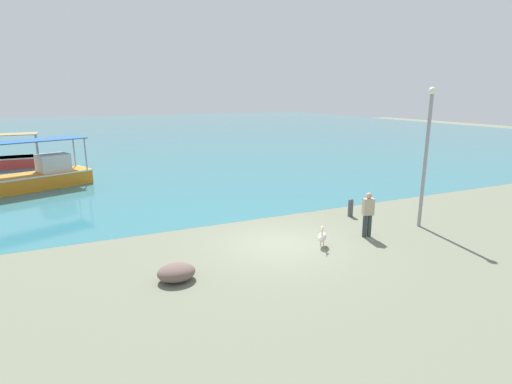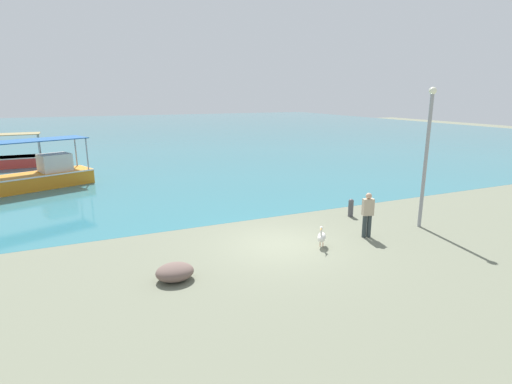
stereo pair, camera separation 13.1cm
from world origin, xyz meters
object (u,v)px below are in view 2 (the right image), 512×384
mooring_bollard (351,207)px  pelican (322,237)px  fishing_boat_near_left (7,160)px  lamp_post (427,150)px  net_pile (175,272)px  fisherman_standing (368,214)px  fishing_boat_outer (32,177)px

mooring_bollard → pelican: bearing=-141.3°
fishing_boat_near_left → lamp_post: (17.05, -22.22, 2.55)m
fishing_boat_near_left → mooring_bollard: 25.21m
lamp_post → net_pile: 10.47m
lamp_post → mooring_bollard: 3.86m
fisherman_standing → net_pile: fisherman_standing is taller
net_pile → fishing_boat_near_left: bearing=107.0°
fishing_boat_near_left → mooring_bollard: fishing_boat_near_left is taller
lamp_post → fisherman_standing: size_ratio=3.22×
fisherman_standing → pelican: bearing=-175.5°
fishing_boat_near_left → fishing_boat_outer: bearing=-74.5°
pelican → lamp_post: (4.82, 0.28, 2.70)m
fishing_boat_outer → fisherman_standing: 18.35m
lamp_post → net_pile: lamp_post is taller
fishing_boat_near_left → fisherman_standing: (14.31, -22.33, 0.38)m
fishing_boat_near_left → pelican: fishing_boat_near_left is taller
fishing_boat_near_left → pelican: 25.60m
pelican → fisherman_standing: 2.15m
fishing_boat_outer → lamp_post: size_ratio=1.27×
fishing_boat_outer → mooring_bollard: fishing_boat_outer is taller
fishing_boat_outer → lamp_post: (14.72, -13.78, 2.38)m
pelican → fishing_boat_outer: bearing=125.2°
fisherman_standing → lamp_post: bearing=2.4°
fishing_boat_outer → mooring_bollard: (13.03, -11.55, -0.27)m
fishing_boat_outer → pelican: size_ratio=8.60×
fishing_boat_near_left → fisherman_standing: 26.52m
fisherman_standing → net_pile: (-7.30, -0.61, -0.66)m
fishing_boat_outer → net_pile: size_ratio=6.33×
fishing_boat_near_left → net_pile: size_ratio=4.58×
net_pile → fishing_boat_outer: bearing=107.8°
mooring_bollard → fishing_boat_near_left: bearing=127.6°
lamp_post → mooring_bollard: (-1.69, 2.23, -2.65)m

